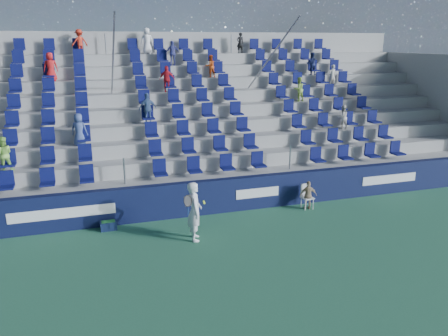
# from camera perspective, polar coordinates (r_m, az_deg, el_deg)

# --- Properties ---
(ground) EXTENTS (70.00, 70.00, 0.00)m
(ground) POSITION_cam_1_polar(r_m,az_deg,el_deg) (12.65, 2.92, -10.91)
(ground) COLOR #30704D
(ground) RESTS_ON ground
(sponsor_wall) EXTENTS (24.00, 0.32, 1.20)m
(sponsor_wall) POSITION_cam_1_polar(r_m,az_deg,el_deg) (15.17, -1.10, -3.70)
(sponsor_wall) COLOR #10163A
(sponsor_wall) RESTS_ON ground
(grandstand) EXTENTS (24.00, 8.17, 6.63)m
(grandstand) POSITION_cam_1_polar(r_m,az_deg,el_deg) (19.55, -5.31, 5.44)
(grandstand) COLOR #9D9D98
(grandstand) RESTS_ON ground
(tennis_player) EXTENTS (0.69, 0.72, 1.82)m
(tennis_player) POSITION_cam_1_polar(r_m,az_deg,el_deg) (13.06, -3.86, -5.66)
(tennis_player) COLOR silver
(tennis_player) RESTS_ON ground
(line_judge_chair) EXTENTS (0.43, 0.44, 0.88)m
(line_judge_chair) POSITION_cam_1_polar(r_m,az_deg,el_deg) (15.91, 10.71, -3.40)
(line_judge_chair) COLOR white
(line_judge_chair) RESTS_ON ground
(line_judge) EXTENTS (0.65, 0.40, 1.03)m
(line_judge) POSITION_cam_1_polar(r_m,az_deg,el_deg) (15.79, 10.95, -3.51)
(line_judge) COLOR tan
(line_judge) RESTS_ON ground
(ball_bin) EXTENTS (0.51, 0.34, 0.28)m
(ball_bin) POSITION_cam_1_polar(r_m,az_deg,el_deg) (14.45, -14.85, -7.22)
(ball_bin) COLOR #101C3C
(ball_bin) RESTS_ON ground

